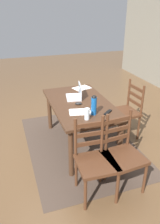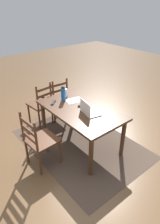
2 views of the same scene
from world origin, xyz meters
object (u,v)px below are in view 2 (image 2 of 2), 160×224
object	(u,v)px
dining_table	(80,114)
chair_right_near	(56,99)
chair_right_far	(42,104)
drinking_glass	(66,93)
chair_far_head	(40,141)
laptop	(88,110)
tv_remote	(53,103)
water_bottle	(63,93)
computer_mouse	(80,106)

from	to	relation	value
dining_table	chair_right_near	size ratio (longest dim) A/B	1.58
chair_right_far	drinking_glass	size ratio (longest dim) A/B	6.21
chair_far_head	chair_right_near	world-z (taller)	same
laptop	drinking_glass	xyz separation A→B (m)	(0.74, -0.10, 0.02)
tv_remote	dining_table	bearing A→B (deg)	168.04
tv_remote	chair_far_head	bearing A→B (deg)	90.15
dining_table	water_bottle	bearing A→B (deg)	5.40
chair_right_far	computer_mouse	xyz separation A→B (m)	(-0.98, -0.22, 0.29)
chair_far_head	laptop	xyz separation A→B (m)	(-0.20, -0.80, 0.33)
chair_right_far	chair_right_near	world-z (taller)	same
chair_far_head	computer_mouse	world-z (taller)	chair_far_head
dining_table	laptop	bearing A→B (deg)	178.75
dining_table	chair_right_near	distance (m)	1.07
laptop	tv_remote	size ratio (longest dim) A/B	2.11
drinking_glass	computer_mouse	distance (m)	0.49
dining_table	computer_mouse	xyz separation A→B (m)	(0.06, -0.05, 0.11)
dining_table	tv_remote	xyz separation A→B (m)	(0.46, 0.24, 0.11)
chair_right_near	drinking_glass	bearing A→B (deg)	171.17
laptop	water_bottle	size ratio (longest dim) A/B	1.30
laptop	computer_mouse	distance (m)	0.27
dining_table	chair_right_near	world-z (taller)	chair_right_near
chair_right_far	water_bottle	bearing A→B (deg)	-168.05
chair_right_far	drinking_glass	bearing A→B (deg)	-152.12
computer_mouse	chair_far_head	bearing A→B (deg)	113.77
chair_right_near	drinking_glass	world-z (taller)	chair_right_near
computer_mouse	dining_table	bearing A→B (deg)	161.23
chair_far_head	drinking_glass	world-z (taller)	chair_far_head
water_bottle	drinking_glass	world-z (taller)	water_bottle
chair_far_head	drinking_glass	bearing A→B (deg)	-58.74
water_bottle	drinking_glass	size ratio (longest dim) A/B	1.80
laptop	water_bottle	bearing A→B (deg)	3.30
chair_far_head	chair_right_far	bearing A→B (deg)	-31.37
dining_table	computer_mouse	size ratio (longest dim) A/B	14.99
laptop	computer_mouse	xyz separation A→B (m)	(0.27, -0.05, -0.04)
dining_table	drinking_glass	distance (m)	0.58
chair_far_head	tv_remote	world-z (taller)	chair_far_head
tv_remote	computer_mouse	bearing A→B (deg)	176.50
chair_right_far	drinking_glass	xyz separation A→B (m)	(-0.50, -0.26, 0.35)
chair_right_far	water_bottle	distance (m)	0.74
chair_right_far	chair_far_head	size ratio (longest dim) A/B	1.00
chair_right_far	computer_mouse	distance (m)	1.04
dining_table	tv_remote	distance (m)	0.53
water_bottle	computer_mouse	distance (m)	0.40
water_bottle	tv_remote	bearing A→B (deg)	82.58
chair_right_far	dining_table	bearing A→B (deg)	-170.77
water_bottle	tv_remote	xyz separation A→B (m)	(0.03, 0.20, -0.13)
dining_table	drinking_glass	world-z (taller)	drinking_glass
chair_far_head	tv_remote	xyz separation A→B (m)	(0.46, -0.56, 0.28)
chair_right_far	tv_remote	xyz separation A→B (m)	(-0.58, 0.07, 0.28)
water_bottle	computer_mouse	size ratio (longest dim) A/B	2.75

